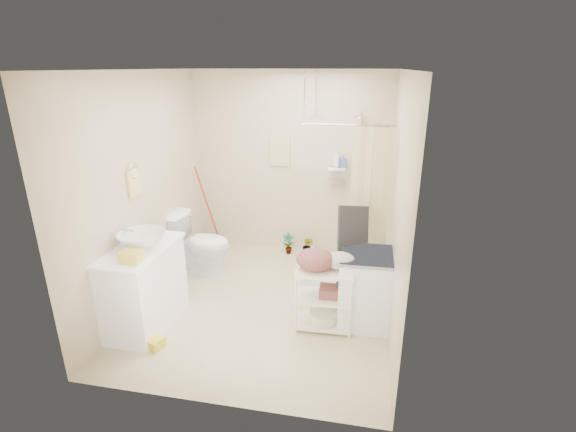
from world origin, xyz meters
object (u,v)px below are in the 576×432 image
Objects in this scene: vanity at (143,286)px; laundry_rack at (324,293)px; toilet at (201,243)px; washing_machine at (365,288)px.

vanity is 1.91m from laundry_rack.
washing_machine is at bearing -105.60° from toilet.
washing_machine is at bearing 12.76° from vanity.
toilet is 2.02m from laundry_rack.
vanity is 1.25× the size of washing_machine.
washing_machine is (2.30, 0.48, -0.04)m from vanity.
toilet is at bearing 85.65° from vanity.
vanity is 1.28m from toilet.
laundry_rack is at bearing 9.91° from vanity.
toilet is 1.02× the size of washing_machine.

